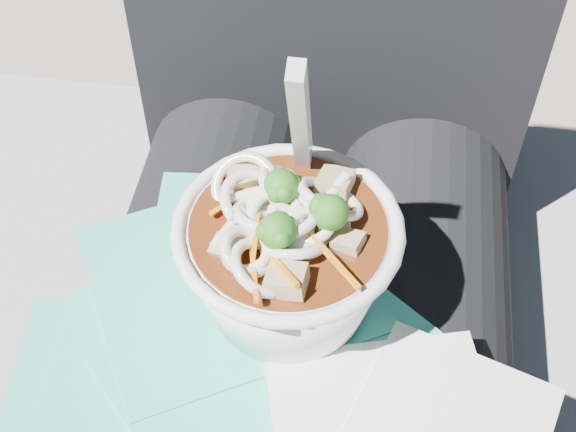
# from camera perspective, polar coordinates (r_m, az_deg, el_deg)

# --- Properties ---
(stone_ledge) EXTENTS (1.00, 0.50, 0.42)m
(stone_ledge) POSITION_cam_1_polar(r_m,az_deg,el_deg) (0.95, 1.52, -12.18)
(stone_ledge) COLOR gray
(stone_ledge) RESTS_ON ground
(lap) EXTENTS (0.33, 0.48, 0.15)m
(lap) POSITION_cam_1_polar(r_m,az_deg,el_deg) (0.62, 0.29, -11.98)
(lap) COLOR black
(lap) RESTS_ON stone_ledge
(person_body) EXTENTS (0.34, 0.94, 0.97)m
(person_body) POSITION_cam_1_polar(r_m,az_deg,el_deg) (0.64, 1.45, -3.43)
(person_body) COLOR black
(person_body) RESTS_ON ground
(plastic_bag) EXTENTS (0.30, 0.33, 0.01)m
(plastic_bag) POSITION_cam_1_polar(r_m,az_deg,el_deg) (0.54, -4.16, -9.39)
(plastic_bag) COLOR #2CB999
(plastic_bag) RESTS_ON lap
(udon_bowl) EXTENTS (0.15, 0.15, 0.20)m
(udon_bowl) POSITION_cam_1_polar(r_m,az_deg,el_deg) (0.51, -0.02, -2.64)
(udon_bowl) COLOR white
(udon_bowl) RESTS_ON plastic_bag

